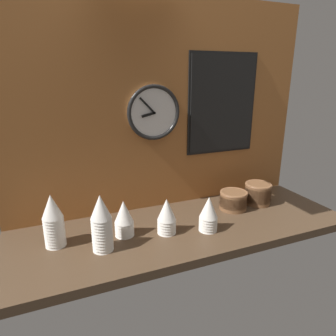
{
  "coord_description": "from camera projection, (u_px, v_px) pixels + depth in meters",
  "views": [
    {
      "loc": [
        -0.55,
        -1.16,
        0.68
      ],
      "look_at": [
        -0.06,
        0.04,
        0.28
      ],
      "focal_mm": 32.0,
      "sensor_mm": 36.0,
      "label": 1
    }
  ],
  "objects": [
    {
      "name": "cup_stack_center_left",
      "position": [
        124.0,
        218.0,
        1.31
      ],
      "size": [
        0.09,
        0.09,
        0.16
      ],
      "color": "white",
      "rests_on": "ground_plane"
    },
    {
      "name": "bowl_stack_right",
      "position": [
        233.0,
        200.0,
        1.58
      ],
      "size": [
        0.14,
        0.14,
        0.1
      ],
      "color": "brown",
      "rests_on": "ground_plane"
    },
    {
      "name": "cup_stack_far_left",
      "position": [
        53.0,
        221.0,
        1.22
      ],
      "size": [
        0.09,
        0.09,
        0.23
      ],
      "color": "white",
      "rests_on": "ground_plane"
    },
    {
      "name": "cup_stack_center_right",
      "position": [
        208.0,
        214.0,
        1.36
      ],
      "size": [
        0.09,
        0.09,
        0.16
      ],
      "color": "white",
      "rests_on": "ground_plane"
    },
    {
      "name": "cup_stack_center",
      "position": [
        167.0,
        216.0,
        1.33
      ],
      "size": [
        0.09,
        0.09,
        0.16
      ],
      "color": "white",
      "rests_on": "ground_plane"
    },
    {
      "name": "menu_board",
      "position": [
        222.0,
        104.0,
        1.61
      ],
      "size": [
        0.41,
        0.01,
        0.53
      ],
      "color": "black"
    },
    {
      "name": "ground_plane",
      "position": [
        183.0,
        228.0,
        1.44
      ],
      "size": [
        1.6,
        0.56,
        0.04
      ],
      "primitive_type": "cube",
      "color": "#4C3826"
    },
    {
      "name": "cup_stack_left",
      "position": [
        102.0,
        223.0,
        1.19
      ],
      "size": [
        0.09,
        0.09,
        0.24
      ],
      "color": "white",
      "rests_on": "ground_plane"
    },
    {
      "name": "bowl_stack_far_right",
      "position": [
        258.0,
        193.0,
        1.65
      ],
      "size": [
        0.14,
        0.14,
        0.12
      ],
      "color": "brown",
      "rests_on": "ground_plane"
    },
    {
      "name": "wall_clock",
      "position": [
        154.0,
        113.0,
        1.47
      ],
      "size": [
        0.27,
        0.03,
        0.27
      ],
      "color": "white"
    },
    {
      "name": "wall_tiled_back",
      "position": [
        162.0,
        108.0,
        1.51
      ],
      "size": [
        1.6,
        0.03,
        1.05
      ],
      "color": "#A3602D",
      "rests_on": "ground_plane"
    }
  ]
}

